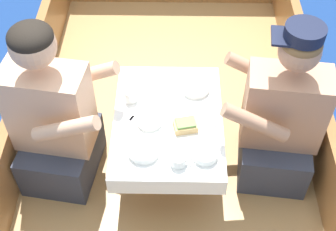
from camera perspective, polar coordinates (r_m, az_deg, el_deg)
ground_plane at (r=3.02m, az=0.02°, el=-8.66°), size 60.00×60.00×0.00m
boat_deck at (r=2.88m, az=0.03°, el=-6.83°), size 1.74×3.19×0.33m
gunwale_port at (r=2.74m, az=-17.83°, el=-2.07°), size 0.06×3.19×0.36m
gunwale_starboard at (r=2.72m, az=18.00°, el=-2.51°), size 0.06×3.19×0.36m
cockpit_table at (r=2.41m, az=0.00°, el=-1.08°), size 0.55×0.77×0.41m
person_port at (r=2.44m, az=-13.71°, el=-0.61°), size 0.56×0.51×1.00m
person_starboard at (r=2.47m, az=13.50°, el=-0.50°), size 0.56×0.49×0.98m
plate_sandwich at (r=2.32m, az=2.12°, el=-1.64°), size 0.20×0.20×0.01m
plate_bread at (r=2.49m, az=-0.74°, el=2.67°), size 0.20×0.20×0.01m
sandwich at (r=2.30m, az=2.14°, el=-1.19°), size 0.13×0.11×0.05m
bowl_port_near at (r=2.22m, az=-3.03°, el=-4.22°), size 0.15×0.15×0.04m
bowl_starboard_near at (r=2.21m, az=4.55°, el=-4.69°), size 0.12×0.12×0.04m
bowl_center_far at (r=2.50m, az=3.37°, el=3.49°), size 0.15×0.15×0.04m
bowl_port_far at (r=2.34m, az=-2.29°, el=-0.50°), size 0.13×0.13×0.04m
coffee_cup_port at (r=2.17m, az=1.28°, el=-5.44°), size 0.10×0.08×0.06m
coffee_cup_starboard at (r=2.44m, az=-4.53°, el=2.42°), size 0.09×0.07×0.07m
utensil_spoon_port at (r=2.32m, az=5.51°, el=-2.05°), size 0.04×0.17×0.01m
utensil_fork_port at (r=2.35m, az=-5.15°, el=-1.12°), size 0.10×0.16×0.00m
utensil_spoon_starboard at (r=2.41m, az=4.65°, el=0.56°), size 0.09×0.16×0.01m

